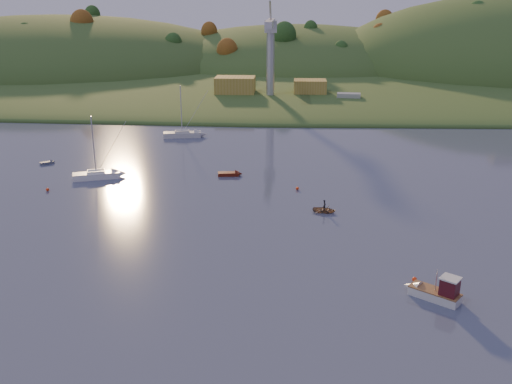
# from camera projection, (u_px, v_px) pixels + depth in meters

# --- Properties ---
(ground) EXTENTS (500.00, 500.00, 0.00)m
(ground) POSITION_uv_depth(u_px,v_px,m) (190.00, 371.00, 44.76)
(ground) COLOR #323853
(ground) RESTS_ON ground
(far_shore) EXTENTS (620.00, 220.00, 1.50)m
(far_shore) POSITION_uv_depth(u_px,v_px,m) (274.00, 63.00, 262.24)
(far_shore) COLOR #375522
(far_shore) RESTS_ON ground
(shore_slope) EXTENTS (640.00, 150.00, 7.00)m
(shore_slope) POSITION_uv_depth(u_px,v_px,m) (269.00, 82.00, 200.78)
(shore_slope) COLOR #375522
(shore_slope) RESTS_ON ground
(hill_left) EXTENTS (170.00, 140.00, 44.00)m
(hill_left) POSITION_uv_depth(u_px,v_px,m) (58.00, 69.00, 238.97)
(hill_left) COLOR #375522
(hill_left) RESTS_ON ground
(hill_center) EXTENTS (140.00, 120.00, 36.00)m
(hill_center) POSITION_uv_depth(u_px,v_px,m) (297.00, 68.00, 242.77)
(hill_center) COLOR #375522
(hill_center) RESTS_ON ground
(hillside_trees) EXTENTS (280.00, 50.00, 32.00)m
(hillside_trees) POSITION_uv_depth(u_px,v_px,m) (271.00, 75.00, 219.69)
(hillside_trees) COLOR #183E16
(hillside_trees) RESTS_ON ground
(wharf) EXTENTS (42.00, 16.00, 2.40)m
(wharf) POSITION_uv_depth(u_px,v_px,m) (281.00, 99.00, 159.46)
(wharf) COLOR slate
(wharf) RESTS_ON ground
(shed_west) EXTENTS (11.00, 8.00, 4.80)m
(shed_west) POSITION_uv_depth(u_px,v_px,m) (235.00, 85.00, 159.98)
(shed_west) COLOR #A28836
(shed_west) RESTS_ON wharf
(shed_east) EXTENTS (9.00, 7.00, 4.00)m
(shed_east) POSITION_uv_depth(u_px,v_px,m) (310.00, 87.00, 159.87)
(shed_east) COLOR #A28836
(shed_east) RESTS_ON wharf
(dock_crane) EXTENTS (3.20, 28.00, 20.30)m
(dock_crane) POSITION_uv_depth(u_px,v_px,m) (270.00, 41.00, 151.09)
(dock_crane) COLOR #B7B7BC
(dock_crane) RESTS_ON wharf
(fishing_boat) EXTENTS (5.64, 4.82, 3.64)m
(fishing_boat) POSITION_uv_depth(u_px,v_px,m) (431.00, 290.00, 55.54)
(fishing_boat) COLOR silver
(fishing_boat) RESTS_ON ground
(sailboat_near) EXTENTS (7.71, 4.54, 10.26)m
(sailboat_near) POSITION_uv_depth(u_px,v_px,m) (96.00, 174.00, 92.72)
(sailboat_near) COLOR white
(sailboat_near) RESTS_ON ground
(sailboat_far) EXTENTS (8.11, 3.64, 10.86)m
(sailboat_far) POSITION_uv_depth(u_px,v_px,m) (182.00, 134.00, 120.65)
(sailboat_far) COLOR beige
(sailboat_far) RESTS_ON ground
(canoe) EXTENTS (3.60, 2.91, 0.66)m
(canoe) POSITION_uv_depth(u_px,v_px,m) (324.00, 210.00, 78.13)
(canoe) COLOR #967352
(canoe) RESTS_ON ground
(paddler) EXTENTS (0.48, 0.62, 1.51)m
(paddler) POSITION_uv_depth(u_px,v_px,m) (324.00, 207.00, 77.99)
(paddler) COLOR black
(paddler) RESTS_ON ground
(red_tender) EXTENTS (4.16, 1.83, 1.37)m
(red_tender) POSITION_uv_depth(u_px,v_px,m) (233.00, 174.00, 94.40)
(red_tender) COLOR #56180C
(red_tender) RESTS_ON ground
(grey_dinghy) EXTENTS (2.67, 2.40, 0.98)m
(grey_dinghy) POSITION_uv_depth(u_px,v_px,m) (50.00, 162.00, 101.42)
(grey_dinghy) COLOR #4F5768
(grey_dinghy) RESTS_ON ground
(work_vessel) EXTENTS (15.04, 6.71, 3.75)m
(work_vessel) POSITION_uv_depth(u_px,v_px,m) (348.00, 102.00, 154.31)
(work_vessel) COLOR #515F6A
(work_vessel) RESTS_ON ground
(buoy_0) EXTENTS (0.50, 0.50, 0.50)m
(buoy_0) POSITION_uv_depth(u_px,v_px,m) (414.00, 279.00, 58.90)
(buoy_0) COLOR red
(buoy_0) RESTS_ON ground
(buoy_1) EXTENTS (0.50, 0.50, 0.50)m
(buoy_1) POSITION_uv_depth(u_px,v_px,m) (297.00, 188.00, 87.26)
(buoy_1) COLOR red
(buoy_1) RESTS_ON ground
(buoy_2) EXTENTS (0.50, 0.50, 0.50)m
(buoy_2) POSITION_uv_depth(u_px,v_px,m) (48.00, 190.00, 86.73)
(buoy_2) COLOR red
(buoy_2) RESTS_ON ground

